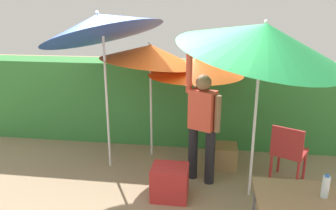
# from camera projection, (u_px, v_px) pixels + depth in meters

# --- Properties ---
(ground_plane) EXTENTS (24.00, 24.00, 0.00)m
(ground_plane) POSITION_uv_depth(u_px,v_px,m) (165.00, 182.00, 4.85)
(ground_plane) COLOR #9E8466
(hedge_row) EXTENTS (8.00, 0.70, 1.52)m
(hedge_row) POSITION_uv_depth(u_px,v_px,m) (178.00, 102.00, 6.16)
(hedge_row) COLOR #38843D
(hedge_row) RESTS_ON ground_plane
(umbrella_rainbow) EXTENTS (2.16, 2.11, 2.60)m
(umbrella_rainbow) POSITION_uv_depth(u_px,v_px,m) (263.00, 39.00, 3.94)
(umbrella_rainbow) COLOR silver
(umbrella_rainbow) RESTS_ON ground_plane
(umbrella_orange) EXTENTS (1.63, 1.61, 2.01)m
(umbrella_orange) POSITION_uv_depth(u_px,v_px,m) (150.00, 54.00, 5.25)
(umbrella_orange) COLOR silver
(umbrella_orange) RESTS_ON ground_plane
(umbrella_yellow) EXTENTS (1.87, 1.81, 2.73)m
(umbrella_yellow) POSITION_uv_depth(u_px,v_px,m) (100.00, 25.00, 4.66)
(umbrella_yellow) COLOR silver
(umbrella_yellow) RESTS_ON ground_plane
(umbrella_navy) EXTENTS (1.54, 1.55, 1.75)m
(umbrella_navy) POSITION_uv_depth(u_px,v_px,m) (196.00, 66.00, 5.25)
(umbrella_navy) COLOR silver
(umbrella_navy) RESTS_ON ground_plane
(person_vendor) EXTENTS (0.54, 0.35, 1.88)m
(person_vendor) POSITION_uv_depth(u_px,v_px,m) (202.00, 121.00, 4.64)
(person_vendor) COLOR black
(person_vendor) RESTS_ON ground_plane
(chair_plastic) EXTENTS (0.59, 0.59, 0.89)m
(chair_plastic) POSITION_uv_depth(u_px,v_px,m) (288.00, 150.00, 4.69)
(chair_plastic) COLOR #B72D2D
(chair_plastic) RESTS_ON ground_plane
(cooler_box) EXTENTS (0.48, 0.39, 0.46)m
(cooler_box) POSITION_uv_depth(u_px,v_px,m) (170.00, 182.00, 4.39)
(cooler_box) COLOR red
(cooler_box) RESTS_ON ground_plane
(crate_cardboard) EXTENTS (0.41, 0.40, 0.37)m
(crate_cardboard) POSITION_uv_depth(u_px,v_px,m) (224.00, 156.00, 5.27)
(crate_cardboard) COLOR #9E7A4C
(crate_cardboard) RESTS_ON ground_plane
(folding_table) EXTENTS (0.80, 0.60, 0.74)m
(folding_table) POSITION_uv_depth(u_px,v_px,m) (296.00, 203.00, 3.21)
(folding_table) COLOR #4C4C51
(folding_table) RESTS_ON ground_plane
(bottle_water) EXTENTS (0.07, 0.07, 0.24)m
(bottle_water) POSITION_uv_depth(u_px,v_px,m) (325.00, 187.00, 3.11)
(bottle_water) COLOR silver
(bottle_water) RESTS_ON folding_table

